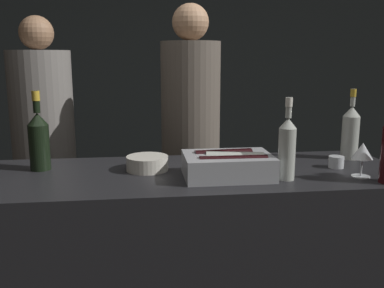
# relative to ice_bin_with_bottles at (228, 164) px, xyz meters

# --- Properties ---
(wall_back_chalkboard) EXTENTS (6.40, 0.06, 2.80)m
(wall_back_chalkboard) POSITION_rel_ice_bin_with_bottles_xyz_m (-0.14, 2.47, 0.31)
(wall_back_chalkboard) COLOR black
(wall_back_chalkboard) RESTS_ON ground_plane
(bar_counter) EXTENTS (1.91, 0.67, 1.04)m
(bar_counter) POSITION_rel_ice_bin_with_bottles_xyz_m (-0.14, 0.10, -0.57)
(bar_counter) COLOR black
(bar_counter) RESTS_ON ground_plane
(ice_bin_with_bottles) EXTENTS (0.37, 0.26, 0.11)m
(ice_bin_with_bottles) POSITION_rel_ice_bin_with_bottles_xyz_m (0.00, 0.00, 0.00)
(ice_bin_with_bottles) COLOR #9EA0A5
(ice_bin_with_bottles) RESTS_ON bar_counter
(bowl_white) EXTENTS (0.19, 0.19, 0.06)m
(bowl_white) POSITION_rel_ice_bin_with_bottles_xyz_m (-0.34, 0.15, -0.02)
(bowl_white) COLOR silver
(bowl_white) RESTS_ON bar_counter
(wine_glass) EXTENTS (0.09, 0.09, 0.15)m
(wine_glass) POSITION_rel_ice_bin_with_bottles_xyz_m (0.56, -0.07, 0.05)
(wine_glass) COLOR silver
(wine_glass) RESTS_ON bar_counter
(candle_votive) EXTENTS (0.07, 0.07, 0.05)m
(candle_votive) POSITION_rel_ice_bin_with_bottles_xyz_m (0.53, 0.09, -0.03)
(candle_votive) COLOR silver
(candle_votive) RESTS_ON bar_counter
(white_wine_bottle) EXTENTS (0.07, 0.07, 0.34)m
(white_wine_bottle) POSITION_rel_ice_bin_with_bottles_xyz_m (0.23, -0.06, 0.08)
(white_wine_bottle) COLOR #B2B7AD
(white_wine_bottle) RESTS_ON bar_counter
(rose_wine_bottle) EXTENTS (0.08, 0.08, 0.35)m
(rose_wine_bottle) POSITION_rel_ice_bin_with_bottles_xyz_m (0.67, 0.25, 0.08)
(rose_wine_bottle) COLOR #B2B7AD
(rose_wine_bottle) RESTS_ON bar_counter
(champagne_bottle) EXTENTS (0.09, 0.09, 0.36)m
(champagne_bottle) POSITION_rel_ice_bin_with_bottles_xyz_m (-0.82, 0.22, 0.09)
(champagne_bottle) COLOR black
(champagne_bottle) RESTS_ON bar_counter
(person_in_hoodie) EXTENTS (0.39, 0.39, 1.79)m
(person_in_hoodie) POSITION_rel_ice_bin_with_bottles_xyz_m (-0.99, 1.09, -0.10)
(person_in_hoodie) COLOR black
(person_in_hoodie) RESTS_ON ground_plane
(person_blond_tee) EXTENTS (0.35, 0.35, 1.84)m
(person_blond_tee) POSITION_rel_ice_bin_with_bottles_xyz_m (-0.07, 0.76, -0.06)
(person_blond_tee) COLOR black
(person_blond_tee) RESTS_ON ground_plane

